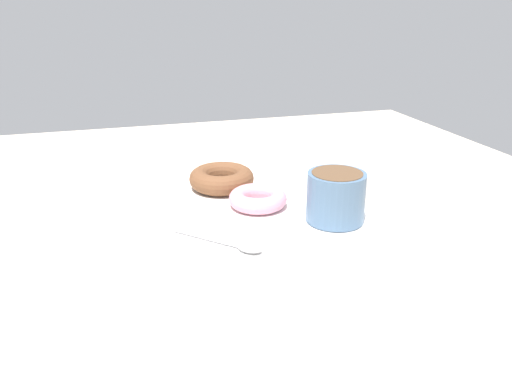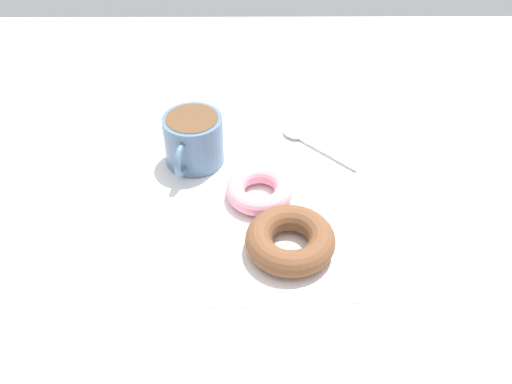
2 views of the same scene
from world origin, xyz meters
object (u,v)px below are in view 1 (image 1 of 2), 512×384
Objects in this scene: coffee_cup at (336,195)px; donut_near_cup at (222,178)px; spoon at (235,244)px; donut_far at (258,198)px.

coffee_cup is 1.01× the size of donut_near_cup.
donut_near_cup is 23.15cm from spoon.
spoon is (-3.25, -22.88, -1.34)cm from donut_near_cup.
spoon is at bearing -98.08° from donut_near_cup.
coffee_cup is 1.01× the size of spoon.
coffee_cup is 17.71cm from spoon.
donut_far is 14.76cm from spoon.
donut_near_cup is 1.00× the size of spoon.
coffee_cup is 13.10cm from donut_far.
donut_far is at bearing 61.56° from spoon.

